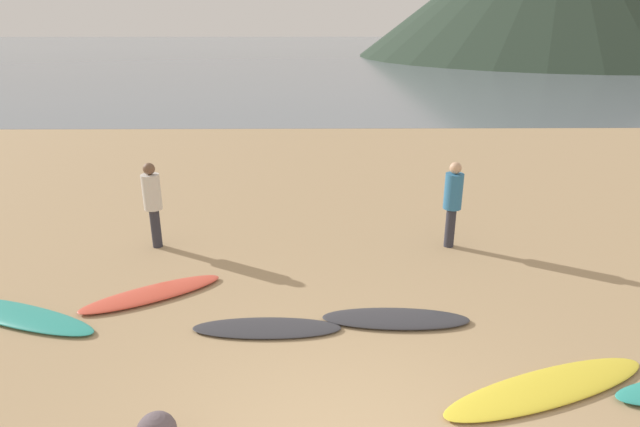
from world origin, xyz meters
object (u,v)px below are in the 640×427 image
surfboard_4 (267,328)px  person_0 (453,198)px  surfboard_3 (152,293)px  surfboard_5 (396,319)px  surfboard_6 (548,388)px  person_1 (152,198)px  surfboard_2 (18,315)px

surfboard_4 → person_0: (3.04, 2.68, 0.89)m
surfboard_3 → surfboard_5: surfboard_3 is taller
surfboard_6 → person_1: person_1 is taller
surfboard_2 → surfboard_4: size_ratio=1.31×
surfboard_2 → surfboard_5: 5.16m
surfboard_3 → surfboard_4: (1.76, -0.92, -0.01)m
surfboard_4 → person_1: person_1 is taller
surfboard_2 → surfboard_6: (6.62, -1.57, -0.01)m
surfboard_3 → surfboard_4: size_ratio=1.05×
surfboard_3 → person_1: 2.04m
surfboard_5 → person_1: bearing=149.8°
surfboard_4 → surfboard_6: bearing=-20.6°
surfboard_3 → person_0: (4.81, 1.76, 0.87)m
surfboard_6 → surfboard_5: bearing=115.8°
surfboard_2 → person_0: (6.47, 2.34, 0.88)m
surfboard_5 → surfboard_6: surfboard_5 is taller
surfboard_3 → surfboard_6: 5.40m
surfboard_3 → surfboard_4: bearing=-58.6°
surfboard_5 → surfboard_6: bearing=-41.5°
surfboard_2 → person_1: (1.24, 2.38, 0.87)m
surfboard_6 → person_0: 4.01m
surfboard_3 → person_1: (-0.42, 1.80, 0.87)m
surfboard_3 → surfboard_6: surfboard_3 is taller
surfboard_3 → person_1: person_1 is taller
surfboard_6 → surfboard_2: bearing=146.7°
surfboard_3 → person_1: bearing=72.0°
surfboard_6 → person_0: person_0 is taller
surfboard_6 → person_1: 6.73m
surfboard_3 → surfboard_5: 3.56m
surfboard_4 → surfboard_6: 3.42m
person_0 → surfboard_5: bearing=-76.7°
surfboard_4 → person_0: size_ratio=1.26×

